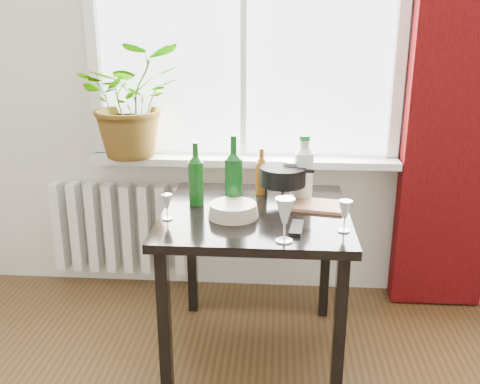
# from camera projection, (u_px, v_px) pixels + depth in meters

# --- Properties ---
(window) EXTENTS (1.72, 0.08, 1.62)m
(window) POSITION_uv_depth(u_px,v_px,m) (244.00, 15.00, 2.84)
(window) COLOR white
(window) RESTS_ON ground
(windowsill) EXTENTS (1.72, 0.20, 0.04)m
(windowsill) POSITION_uv_depth(u_px,v_px,m) (243.00, 160.00, 3.01)
(windowsill) COLOR silver
(windowsill) RESTS_ON ground
(curtain) EXTENTS (0.50, 0.12, 2.56)m
(curtain) POSITION_uv_depth(u_px,v_px,m) (459.00, 77.00, 2.75)
(curtain) COLOR #390506
(curtain) RESTS_ON ground
(radiator) EXTENTS (0.80, 0.10, 0.55)m
(radiator) POSITION_uv_depth(u_px,v_px,m) (120.00, 228.00, 3.23)
(radiator) COLOR white
(radiator) RESTS_ON ground
(table) EXTENTS (0.85, 0.85, 0.74)m
(table) POSITION_uv_depth(u_px,v_px,m) (256.00, 229.00, 2.49)
(table) COLOR black
(table) RESTS_ON ground
(potted_plant) EXTENTS (0.70, 0.66, 0.62)m
(potted_plant) POSITION_uv_depth(u_px,v_px,m) (132.00, 100.00, 2.92)
(potted_plant) COLOR #2A761F
(potted_plant) RESTS_ON windowsill
(wine_bottle_left) EXTENTS (0.09, 0.09, 0.30)m
(wine_bottle_left) POSITION_uv_depth(u_px,v_px,m) (196.00, 173.00, 2.51)
(wine_bottle_left) COLOR #0C400E
(wine_bottle_left) RESTS_ON table
(wine_bottle_right) EXTENTS (0.09, 0.09, 0.35)m
(wine_bottle_right) POSITION_uv_depth(u_px,v_px,m) (234.00, 172.00, 2.45)
(wine_bottle_right) COLOR #0C4013
(wine_bottle_right) RESTS_ON table
(bottle_amber) EXTENTS (0.06, 0.06, 0.24)m
(bottle_amber) POSITION_uv_depth(u_px,v_px,m) (261.00, 171.00, 2.66)
(bottle_amber) COLOR brown
(bottle_amber) RESTS_ON table
(cleaning_bottle) EXTENTS (0.12, 0.12, 0.33)m
(cleaning_bottle) POSITION_uv_depth(u_px,v_px,m) (304.00, 167.00, 2.58)
(cleaning_bottle) COLOR silver
(cleaning_bottle) RESTS_ON table
(wineglass_front_right) EXTENTS (0.09, 0.09, 0.18)m
(wineglass_front_right) POSITION_uv_depth(u_px,v_px,m) (285.00, 219.00, 2.09)
(wineglass_front_right) COLOR silver
(wineglass_front_right) RESTS_ON table
(wineglass_far_right) EXTENTS (0.07, 0.07, 0.14)m
(wineglass_far_right) POSITION_uv_depth(u_px,v_px,m) (345.00, 216.00, 2.20)
(wineglass_far_right) COLOR silver
(wineglass_far_right) RESTS_ON table
(wineglass_back_center) EXTENTS (0.10, 0.10, 0.19)m
(wineglass_back_center) POSITION_uv_depth(u_px,v_px,m) (290.00, 179.00, 2.61)
(wineglass_back_center) COLOR silver
(wineglass_back_center) RESTS_ON table
(wineglass_back_left) EXTENTS (0.08, 0.08, 0.16)m
(wineglass_back_left) POSITION_uv_depth(u_px,v_px,m) (233.00, 181.00, 2.62)
(wineglass_back_left) COLOR #AFB3BC
(wineglass_back_left) RESTS_ON table
(wineglass_front_left) EXTENTS (0.06, 0.06, 0.12)m
(wineglass_front_left) POSITION_uv_depth(u_px,v_px,m) (167.00, 207.00, 2.34)
(wineglass_front_left) COLOR #B2B7C0
(wineglass_front_left) RESTS_ON table
(plate_stack) EXTENTS (0.29, 0.29, 0.06)m
(plate_stack) POSITION_uv_depth(u_px,v_px,m) (233.00, 210.00, 2.38)
(plate_stack) COLOR beige
(plate_stack) RESTS_ON table
(fondue_pot) EXTENTS (0.27, 0.24, 0.17)m
(fondue_pot) POSITION_uv_depth(u_px,v_px,m) (283.00, 184.00, 2.56)
(fondue_pot) COLOR black
(fondue_pot) RESTS_ON table
(tv_remote) EXTENTS (0.07, 0.17, 0.02)m
(tv_remote) POSITION_uv_depth(u_px,v_px,m) (296.00, 228.00, 2.23)
(tv_remote) COLOR black
(tv_remote) RESTS_ON table
(cutting_board) EXTENTS (0.31, 0.23, 0.02)m
(cutting_board) POSITION_uv_depth(u_px,v_px,m) (314.00, 205.00, 2.51)
(cutting_board) COLOR #AC714E
(cutting_board) RESTS_ON table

